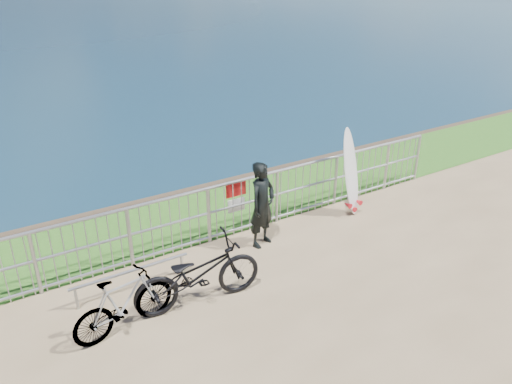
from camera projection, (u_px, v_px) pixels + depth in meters
grass_strip at (207, 212)px, 10.44m from camera, size 120.00×120.00×0.00m
railing at (234, 207)px, 9.36m from camera, size 10.06×0.10×1.13m
surfer at (262, 205)px, 8.95m from camera, size 0.69×0.57×1.62m
surfboard at (351, 175)px, 10.09m from camera, size 0.59×0.55×1.83m
bicycle_near at (198, 274)px, 7.49m from camera, size 2.05×0.87×1.05m
bicycle_far at (124, 303)px, 6.96m from camera, size 1.58×0.68×0.92m
bike_rack at (131, 273)px, 7.84m from camera, size 1.92×0.05×0.40m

